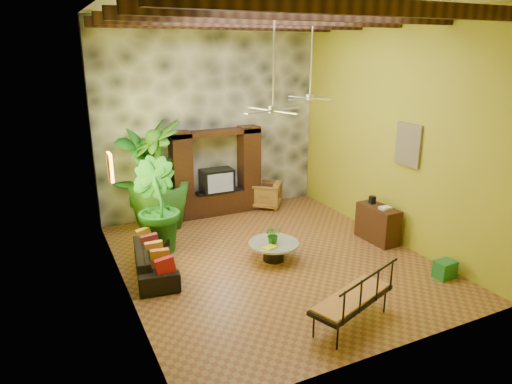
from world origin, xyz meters
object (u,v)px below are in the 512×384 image
sofa (155,260)px  tall_plant_a (143,176)px  tall_plant_c (159,175)px  coffee_table (274,249)px  wicker_armchair (266,195)px  entertainment_center (217,179)px  ceiling_fan_back (310,88)px  green_bin (445,269)px  tall_plant_b (155,205)px  ceiling_fan_front (273,98)px  iron_bench (355,297)px  side_console (378,224)px

sofa → tall_plant_a: bearing=-0.1°
tall_plant_a → tall_plant_c: 0.44m
tall_plant_a → coffee_table: tall_plant_a is taller
wicker_armchair → entertainment_center: bearing=-56.5°
sofa → tall_plant_a: size_ratio=0.75×
wicker_armchair → tall_plant_c: (-3.01, -0.14, 0.96)m
ceiling_fan_back → coffee_table: bearing=-141.1°
coffee_table → green_bin: 3.38m
tall_plant_a → green_bin: bearing=-49.4°
tall_plant_b → green_bin: 6.05m
tall_plant_b → tall_plant_c: 1.44m
entertainment_center → ceiling_fan_front: (-0.20, -3.54, 2.44)m
tall_plant_a → green_bin: (4.59, -5.35, -1.09)m
ceiling_fan_back → tall_plant_c: (-3.20, 1.67, -2.07)m
ceiling_fan_back → tall_plant_b: bearing=174.8°
entertainment_center → coffee_table: size_ratio=2.27×
ceiling_fan_front → iron_bench: bearing=-84.6°
ceiling_fan_back → wicker_armchair: size_ratio=2.33×
wicker_armchair → tall_plant_b: bearing=-28.1°
entertainment_center → coffee_table: bearing=-89.7°
tall_plant_c → entertainment_center: bearing=9.5°
green_bin → sofa: bearing=152.5°
entertainment_center → green_bin: (2.65, -5.34, -0.79)m
tall_plant_b → entertainment_center: bearing=38.3°
tall_plant_a → iron_bench: tall_plant_a is taller
side_console → green_bin: side_console is taller
coffee_table → side_console: bearing=-2.9°
wicker_armchair → green_bin: 5.36m
sofa → tall_plant_b: size_ratio=0.93×
green_bin → tall_plant_c: bearing=130.0°
iron_bench → entertainment_center: bearing=70.0°
entertainment_center → ceiling_fan_back: (1.60, -1.94, 2.44)m
wicker_armchair → iron_bench: iron_bench is taller
ceiling_fan_back → side_console: size_ratio=1.79×
ceiling_fan_back → tall_plant_b: ceiling_fan_back is taller
tall_plant_b → ceiling_fan_front: bearing=-46.5°
entertainment_center → coffee_table: (0.02, -3.22, -0.71)m
ceiling_fan_back → tall_plant_c: bearing=152.5°
sofa → wicker_armchair: bearing=-46.7°
sofa → iron_bench: bearing=-134.4°
sofa → tall_plant_a: (0.43, 2.74, 0.99)m
tall_plant_c → coffee_table: tall_plant_c is taller
ceiling_fan_front → coffee_table: 3.17m
tall_plant_a → side_console: tall_plant_a is taller
green_bin → tall_plant_a: bearing=130.6°
tall_plant_b → side_console: tall_plant_b is taller
ceiling_fan_front → iron_bench: (0.23, -2.38, -2.87)m
ceiling_fan_back → green_bin: (1.05, -3.40, -3.23)m
entertainment_center → green_bin: 6.01m
ceiling_fan_front → tall_plant_a: bearing=116.0°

